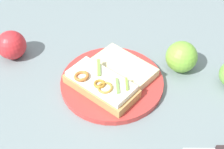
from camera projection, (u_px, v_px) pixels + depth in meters
ground_plane at (112, 84)px, 0.82m from camera, size 2.00×2.00×0.00m
plate at (112, 82)px, 0.82m from camera, size 0.26×0.26×0.02m
sandwich at (101, 84)px, 0.77m from camera, size 0.12×0.19×0.05m
bread_slice_side at (122, 68)px, 0.83m from camera, size 0.13×0.18×0.02m
apple_2 at (181, 57)px, 0.84m from camera, size 0.12×0.12×0.08m
apple_3 at (12, 45)px, 0.87m from camera, size 0.11×0.11×0.08m
knife at (223, 149)px, 0.68m from camera, size 0.07×0.12×0.01m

